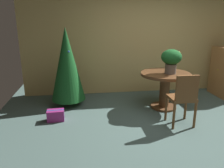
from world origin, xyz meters
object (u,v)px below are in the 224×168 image
(round_dining_table, at_px, (165,83))
(flower_vase, at_px, (171,59))
(wooden_chair_near, at_px, (183,97))
(holiday_tree, at_px, (67,64))
(potted_plant, at_px, (191,90))
(gift_box_purple, at_px, (56,115))

(round_dining_table, distance_m, flower_vase, 0.52)
(round_dining_table, distance_m, wooden_chair_near, 0.84)
(wooden_chair_near, distance_m, holiday_tree, 2.41)
(wooden_chair_near, relative_size, holiday_tree, 0.56)
(wooden_chair_near, distance_m, potted_plant, 1.63)
(flower_vase, bearing_deg, potted_plant, 35.70)
(round_dining_table, bearing_deg, potted_plant, 30.46)
(potted_plant, bearing_deg, gift_box_purple, -164.77)
(potted_plant, bearing_deg, wooden_chair_near, -122.73)
(flower_vase, relative_size, holiday_tree, 0.29)
(round_dining_table, height_order, potted_plant, round_dining_table)
(holiday_tree, bearing_deg, flower_vase, -14.47)
(wooden_chair_near, bearing_deg, gift_box_purple, 166.94)
(round_dining_table, xyz_separation_m, holiday_tree, (-1.99, 0.47, 0.35))
(holiday_tree, height_order, potted_plant, holiday_tree)
(flower_vase, relative_size, wooden_chair_near, 0.52)
(holiday_tree, bearing_deg, wooden_chair_near, -33.18)
(holiday_tree, xyz_separation_m, gift_box_purple, (-0.20, -0.79, -0.79))
(gift_box_purple, bearing_deg, flower_vase, 6.59)
(round_dining_table, height_order, wooden_chair_near, wooden_chair_near)
(holiday_tree, distance_m, potted_plant, 2.94)
(round_dining_table, relative_size, potted_plant, 2.71)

